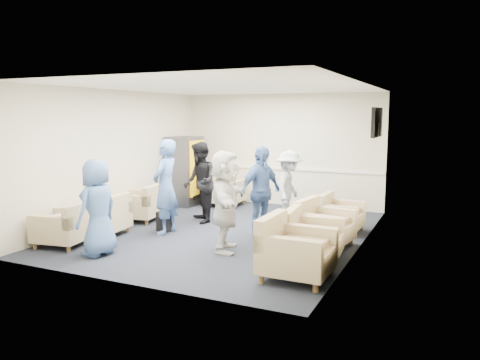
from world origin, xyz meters
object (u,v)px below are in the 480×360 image
at_px(armchair_right_near, 293,252).
at_px(armchair_right_far, 339,216).
at_px(armchair_left_mid, 104,218).
at_px(person_mid_right, 261,192).
at_px(armchair_right_midnear, 310,238).
at_px(person_front_right, 225,201).
at_px(armchair_left_near, 66,228).
at_px(person_mid_left, 166,187).
at_px(person_back_left, 200,182).
at_px(person_front_left, 98,207).
at_px(armchair_left_far, 142,205).
at_px(vending_machine, 185,171).
at_px(person_back_right, 289,188).
at_px(armchair_corner, 223,192).
at_px(armchair_right_midfar, 322,227).

relative_size(armchair_right_near, armchair_right_far, 1.16).
bearing_deg(armchair_left_mid, person_mid_right, 108.67).
bearing_deg(armchair_right_midnear, person_mid_right, 45.91).
xyz_separation_m(armchair_right_near, person_front_right, (-1.40, 0.77, 0.46)).
distance_m(armchair_right_midnear, person_mid_right, 1.64).
bearing_deg(armchair_left_near, person_mid_left, 134.32).
height_order(person_mid_left, person_back_left, person_mid_left).
bearing_deg(person_front_left, armchair_right_far, 138.05).
bearing_deg(armchair_right_near, person_mid_left, 66.01).
bearing_deg(armchair_right_midnear, armchair_left_far, 69.37).
xyz_separation_m(armchair_left_far, vending_machine, (-0.09, 1.89, 0.51)).
distance_m(armchair_right_near, person_back_right, 3.17).
xyz_separation_m(vending_machine, person_front_left, (0.92, -4.14, -0.07)).
distance_m(armchair_right_near, person_front_right, 1.66).
distance_m(armchair_right_near, person_front_left, 3.16).
bearing_deg(armchair_corner, person_front_left, 86.95).
bearing_deg(armchair_right_midfar, person_front_right, 132.84).
xyz_separation_m(person_back_left, person_back_right, (1.72, 0.58, -0.08)).
height_order(armchair_left_far, armchair_right_near, armchair_right_near).
bearing_deg(person_mid_right, person_front_left, 160.58).
xyz_separation_m(armchair_right_midnear, person_front_right, (-1.37, -0.12, 0.49)).
bearing_deg(armchair_left_far, armchair_right_midnear, 65.86).
bearing_deg(person_mid_left, person_mid_right, 103.90).
xyz_separation_m(person_front_left, person_front_right, (1.72, 1.03, 0.06)).
distance_m(person_front_left, person_back_left, 2.66).
xyz_separation_m(armchair_left_near, person_back_left, (1.19, 2.48, 0.51)).
distance_m(armchair_left_near, armchair_left_mid, 0.83).
bearing_deg(person_back_right, armchair_left_far, 102.94).
bearing_deg(person_front_left, armchair_corner, -176.71).
height_order(armchair_right_near, person_front_left, person_front_left).
height_order(armchair_right_far, armchair_corner, armchair_corner).
xyz_separation_m(armchair_left_far, armchair_corner, (0.83, 2.14, 0.02)).
bearing_deg(armchair_left_mid, armchair_left_far, 179.28).
bearing_deg(person_front_left, person_back_right, 150.56).
relative_size(person_front_left, person_front_right, 0.93).
xyz_separation_m(armchair_left_mid, person_mid_right, (2.63, 1.14, 0.50)).
relative_size(armchair_corner, person_mid_right, 0.55).
distance_m(vending_machine, person_mid_right, 3.45).
bearing_deg(person_front_right, vending_machine, 20.57).
bearing_deg(armchair_right_midnear, armchair_left_mid, 87.33).
xyz_separation_m(armchair_right_near, person_back_left, (-2.78, 2.38, 0.47)).
height_order(armchair_left_near, armchair_left_far, armchair_left_far).
relative_size(armchair_right_midnear, person_mid_left, 0.51).
distance_m(armchair_left_far, person_front_right, 2.87).
xyz_separation_m(armchair_right_far, person_front_right, (-1.38, -2.05, 0.52)).
distance_m(person_back_right, person_front_right, 2.21).
xyz_separation_m(person_mid_left, person_front_right, (1.51, -0.56, -0.06)).
distance_m(armchair_left_mid, person_mid_left, 1.25).
bearing_deg(armchair_right_far, person_back_left, 101.48).
distance_m(armchair_left_far, person_back_right, 3.08).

